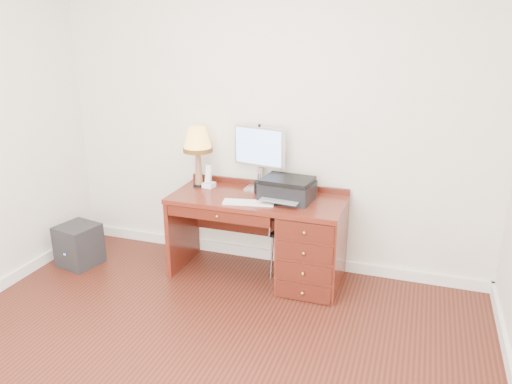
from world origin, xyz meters
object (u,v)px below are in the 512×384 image
(equipment_box, at_px, (79,245))
(printer, at_px, (288,189))
(chair, at_px, (295,230))
(desk, at_px, (293,238))
(monitor, at_px, (259,150))
(phone, at_px, (209,181))
(leg_lamp, at_px, (198,143))

(equipment_box, bearing_deg, printer, 21.76)
(equipment_box, bearing_deg, chair, 21.88)
(desk, xyz_separation_m, chair, (0.01, 0.04, 0.06))
(desk, xyz_separation_m, monitor, (-0.39, 0.23, 0.69))
(desk, relative_size, printer, 3.30)
(phone, distance_m, equipment_box, 1.38)
(leg_lamp, bearing_deg, phone, -2.67)
(monitor, distance_m, leg_lamp, 0.55)
(desk, bearing_deg, phone, 172.13)
(monitor, bearing_deg, leg_lamp, -157.45)
(phone, bearing_deg, equipment_box, -151.82)
(leg_lamp, height_order, phone, leg_lamp)
(printer, relative_size, leg_lamp, 0.83)
(desk, bearing_deg, printer, 162.94)
(printer, relative_size, chair, 0.58)
(phone, relative_size, chair, 0.26)
(monitor, height_order, leg_lamp, monitor)
(desk, relative_size, leg_lamp, 2.75)
(leg_lamp, xyz_separation_m, phone, (0.10, -0.00, -0.34))
(printer, xyz_separation_m, chair, (0.07, 0.02, -0.37))
(leg_lamp, bearing_deg, desk, -7.31)
(monitor, xyz_separation_m, leg_lamp, (-0.54, -0.11, 0.05))
(printer, bearing_deg, phone, 178.06)
(monitor, height_order, printer, monitor)
(chair, bearing_deg, equipment_box, -152.63)
(desk, height_order, printer, printer)
(desk, height_order, chair, chair)
(printer, relative_size, phone, 2.20)
(desk, relative_size, phone, 7.27)
(chair, relative_size, equipment_box, 2.01)
(leg_lamp, height_order, chair, leg_lamp)
(leg_lamp, relative_size, equipment_box, 1.40)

